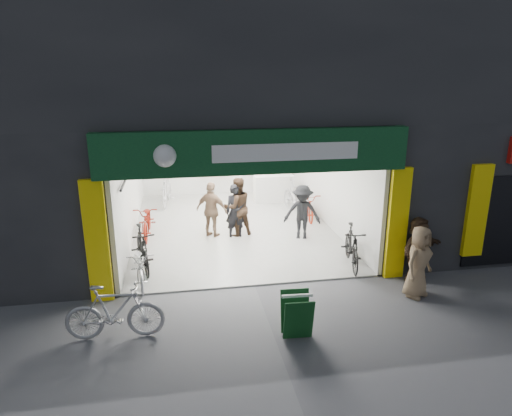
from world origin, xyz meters
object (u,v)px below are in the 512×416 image
object	(u,v)px
bike_left_front	(140,266)
pedestrian_near	(418,262)
parked_bike	(115,312)
sandwich_board	(297,314)
bike_right_front	(352,247)

from	to	relation	value
bike_left_front	pedestrian_near	world-z (taller)	pedestrian_near
parked_bike	bike_left_front	bearing A→B (deg)	-4.93
bike_left_front	sandwich_board	xyz separation A→B (m)	(2.90, -2.68, 0.02)
parked_bike	pedestrian_near	distance (m)	6.13
bike_left_front	pedestrian_near	distance (m)	6.03
pedestrian_near	bike_right_front	bearing A→B (deg)	84.21
pedestrian_near	bike_left_front	bearing A→B (deg)	133.10
parked_bike	pedestrian_near	bearing A→B (deg)	-81.81
bike_left_front	parked_bike	world-z (taller)	parked_bike
bike_right_front	pedestrian_near	size ratio (longest dim) A/B	1.10
bike_right_front	pedestrian_near	distance (m)	1.87
sandwich_board	bike_left_front	bearing A→B (deg)	140.53
parked_bike	pedestrian_near	world-z (taller)	pedestrian_near
bike_right_front	bike_left_front	bearing A→B (deg)	-167.60
bike_left_front	parked_bike	distance (m)	2.19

